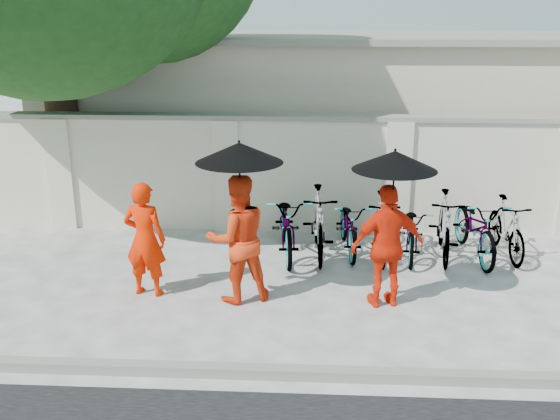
{
  "coord_description": "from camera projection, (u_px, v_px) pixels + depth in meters",
  "views": [
    {
      "loc": [
        0.53,
        -7.56,
        3.74
      ],
      "look_at": [
        0.07,
        0.83,
        1.1
      ],
      "focal_mm": 40.0,
      "sensor_mm": 36.0,
      "label": 1
    }
  ],
  "objects": [
    {
      "name": "bike_4",
      "position": [
        412.0,
        231.0,
        9.97
      ],
      "size": [
        0.78,
        1.71,
        0.87
      ],
      "primitive_type": "imported",
      "rotation": [
        0.0,
        0.0,
        -0.13
      ],
      "color": "#9698A8",
      "rests_on": "ground"
    },
    {
      "name": "compound_wall",
      "position": [
        340.0,
        176.0,
        11.05
      ],
      "size": [
        20.0,
        0.3,
        2.0
      ],
      "primitive_type": "cube",
      "color": "beige",
      "rests_on": "ground"
    },
    {
      "name": "bike_1",
      "position": [
        318.0,
        223.0,
        9.97
      ],
      "size": [
        0.61,
        1.86,
        1.1
      ],
      "primitive_type": "imported",
      "rotation": [
        0.0,
        0.0,
        0.05
      ],
      "color": "#9698A8",
      "rests_on": "ground"
    },
    {
      "name": "bike_3",
      "position": [
        381.0,
        226.0,
        9.94
      ],
      "size": [
        0.51,
        1.7,
        1.02
      ],
      "primitive_type": "imported",
      "rotation": [
        0.0,
        0.0,
        -0.02
      ],
      "color": "#9698A8",
      "rests_on": "ground"
    },
    {
      "name": "monk_right",
      "position": [
        388.0,
        246.0,
        8.17
      ],
      "size": [
        1.05,
        0.63,
        1.68
      ],
      "primitive_type": "imported",
      "rotation": [
        0.0,
        0.0,
        3.38
      ],
      "color": "red",
      "rests_on": "ground"
    },
    {
      "name": "parasol_center",
      "position": [
        239.0,
        153.0,
        7.88
      ],
      "size": [
        1.13,
        1.13,
        1.2
      ],
      "color": "black",
      "rests_on": "ground"
    },
    {
      "name": "parasol_right",
      "position": [
        395.0,
        161.0,
        7.74
      ],
      "size": [
        1.07,
        1.07,
        1.18
      ],
      "color": "black",
      "rests_on": "ground"
    },
    {
      "name": "bike_6",
      "position": [
        476.0,
        227.0,
        9.93
      ],
      "size": [
        0.82,
        1.96,
        1.0
      ],
      "primitive_type": "imported",
      "rotation": [
        0.0,
        0.0,
        0.08
      ],
      "color": "#9698A8",
      "rests_on": "ground"
    },
    {
      "name": "bike_7",
      "position": [
        506.0,
        228.0,
        9.97
      ],
      "size": [
        0.56,
        1.61,
        0.95
      ],
      "primitive_type": "imported",
      "rotation": [
        0.0,
        0.0,
        0.07
      ],
      "color": "#9698A8",
      "rests_on": "ground"
    },
    {
      "name": "monk_left",
      "position": [
        145.0,
        239.0,
        8.5
      ],
      "size": [
        0.65,
        0.48,
        1.62
      ],
      "primitive_type": "imported",
      "rotation": [
        0.0,
        0.0,
        2.97
      ],
      "color": "#FA2100",
      "rests_on": "ground"
    },
    {
      "name": "bike_2",
      "position": [
        349.0,
        226.0,
        10.17
      ],
      "size": [
        0.73,
        1.74,
        0.89
      ],
      "primitive_type": "imported",
      "rotation": [
        0.0,
        0.0,
        0.08
      ],
      "color": "#9698A8",
      "rests_on": "ground"
    },
    {
      "name": "bike_5",
      "position": [
        444.0,
        226.0,
        9.91
      ],
      "size": [
        0.7,
        1.8,
        1.05
      ],
      "primitive_type": "imported",
      "rotation": [
        0.0,
        0.0,
        -0.12
      ],
      "color": "#9698A8",
      "rests_on": "ground"
    },
    {
      "name": "building_behind",
      "position": [
        378.0,
        111.0,
        14.44
      ],
      "size": [
        14.0,
        6.0,
        3.2
      ],
      "primitive_type": "cube",
      "color": "beige",
      "rests_on": "ground"
    },
    {
      "name": "bike_0",
      "position": [
        287.0,
        224.0,
        10.02
      ],
      "size": [
        0.9,
        2.04,
        1.04
      ],
      "primitive_type": "imported",
      "rotation": [
        0.0,
        0.0,
        0.11
      ],
      "color": "#9698A8",
      "rests_on": "ground"
    },
    {
      "name": "ground",
      "position": [
        271.0,
        306.0,
        8.35
      ],
      "size": [
        80.0,
        80.0,
        0.0
      ],
      "primitive_type": "plane",
      "color": "silver"
    },
    {
      "name": "kerb",
      "position": [
        261.0,
        372.0,
        6.72
      ],
      "size": [
        40.0,
        0.16,
        0.12
      ],
      "primitive_type": "cube",
      "color": "gray",
      "rests_on": "ground"
    },
    {
      "name": "monk_center",
      "position": [
        238.0,
        239.0,
        8.31
      ],
      "size": [
        1.04,
        0.94,
        1.76
      ],
      "primitive_type": "imported",
      "rotation": [
        0.0,
        0.0,
        3.52
      ],
      "color": "red",
      "rests_on": "ground"
    }
  ]
}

